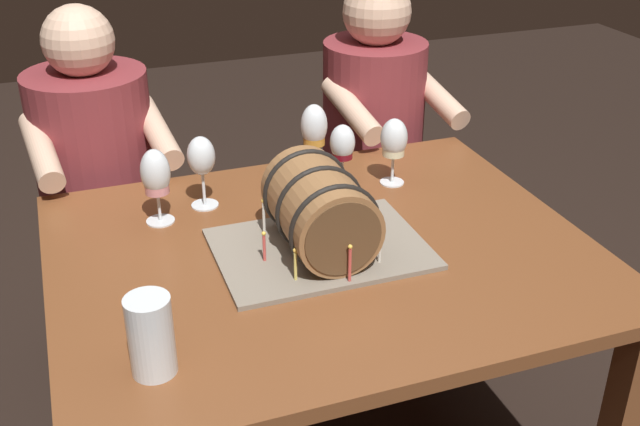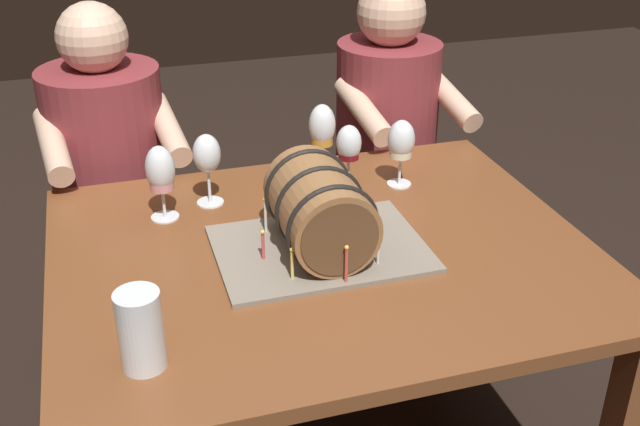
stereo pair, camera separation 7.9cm
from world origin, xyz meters
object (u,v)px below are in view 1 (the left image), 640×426
Objects in this scene: dining_table at (323,286)px; wine_glass_red at (342,146)px; beer_pint at (151,340)px; person_seated_left at (103,209)px; wine_glass_rose at (156,176)px; person_seated_right at (372,167)px; wine_glass_white at (394,141)px; barrel_cake at (320,214)px; wine_glass_empty at (201,158)px; wine_glass_amber at (314,129)px.

dining_table is 6.70× the size of wine_glass_red.
person_seated_left reaches higher than beer_pint.
person_seated_right is (0.79, 0.49, -0.31)m from wine_glass_rose.
beer_pint is (-0.10, -0.57, -0.06)m from wine_glass_rose.
wine_glass_white is (0.30, 0.27, 0.23)m from dining_table.
beer_pint is at bearing -135.30° from wine_glass_red.
wine_glass_red is 0.64m from person_seated_right.
barrel_cake is (-0.01, -0.01, 0.20)m from dining_table.
wine_glass_white is at bearing 0.79° from wine_glass_rose.
wine_glass_red is 0.15× the size of person_seated_right.
barrel_cake is 2.59× the size of wine_glass_red.
beer_pint reaches higher than dining_table.
person_seated_left reaches higher than wine_glass_empty.
wine_glass_amber is 0.17× the size of person_seated_right.
wine_glass_white is 0.16× the size of person_seated_right.
wine_glass_empty reaches higher than wine_glass_red.
wine_glass_empty reaches higher than beer_pint.
wine_glass_white is 0.96× the size of wine_glass_rose.
wine_glass_white reaches higher than wine_glass_red.
wine_glass_amber reaches higher than beer_pint.
person_seated_right is (0.89, 1.06, -0.25)m from beer_pint.
wine_glass_empty is at bearing 124.85° from dining_table.
wine_glass_white is at bearing -4.35° from wine_glass_empty.
person_seated_right is at bearing -0.01° from person_seated_left.
wine_glass_white is (0.31, 0.28, 0.03)m from barrel_cake.
wine_glass_amber is 1.05× the size of wine_glass_rose.
wine_glass_rose is at bearing -162.63° from wine_glass_amber.
person_seated_left is at bearing 120.17° from barrel_cake.
person_seated_right reaches higher than wine_glass_red.
person_seated_right is (0.45, 0.75, -0.08)m from dining_table.
wine_glass_red is at bearing 1.98° from wine_glass_rose.
wine_glass_red is at bearing 176.74° from wine_glass_white.
wine_glass_amber is at bearing 51.92° from beer_pint.
wine_glass_rose is (-0.46, -0.14, -0.01)m from wine_glass_amber.
wine_glass_empty is 0.16× the size of person_seated_left.
wine_glass_amber is 0.17× the size of person_seated_left.
wine_glass_white is 0.94m from person_seated_left.
person_seated_left is (-0.45, 0.75, -0.08)m from dining_table.
wine_glass_empty reaches higher than dining_table.
person_seated_right is at bearing 49.94° from beer_pint.
person_seated_left reaches higher than wine_glass_rose.
beer_pint is (-0.74, -0.58, -0.05)m from wine_glass_white.
dining_table is 6.41× the size of wine_glass_rose.
wine_glass_red is at bearing 60.69° from dining_table.
dining_table is 0.44m from wine_glass_empty.
beer_pint is 0.13× the size of person_seated_right.
dining_table is at bearing -121.14° from person_seated_right.
wine_glass_empty is 1.03× the size of wine_glass_red.
wine_glass_rose is at bearing -178.02° from wine_glass_red.
dining_table is at bearing -55.15° from wine_glass_empty.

